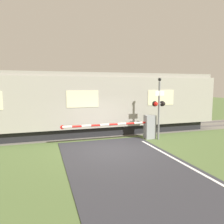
# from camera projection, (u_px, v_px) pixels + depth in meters

# --- Properties ---
(ground_plane) EXTENTS (80.00, 80.00, 0.00)m
(ground_plane) POSITION_uv_depth(u_px,v_px,m) (112.00, 150.00, 10.26)
(ground_plane) COLOR #4C6033
(track_bed) EXTENTS (36.00, 3.20, 0.13)m
(track_bed) POSITION_uv_depth(u_px,v_px,m) (93.00, 132.00, 14.04)
(track_bed) COLOR #666056
(track_bed) RESTS_ON ground_plane
(train) EXTENTS (17.80, 3.10, 3.78)m
(train) POSITION_uv_depth(u_px,v_px,m) (78.00, 103.00, 13.54)
(train) COLOR black
(train) RESTS_ON ground_plane
(crossing_barrier) EXTENTS (5.31, 0.44, 1.35)m
(crossing_barrier) POSITION_uv_depth(u_px,v_px,m) (144.00, 127.00, 12.36)
(crossing_barrier) COLOR gray
(crossing_barrier) RESTS_ON ground_plane
(signal_post) EXTENTS (0.76, 0.26, 3.45)m
(signal_post) POSITION_uv_depth(u_px,v_px,m) (159.00, 105.00, 12.12)
(signal_post) COLOR gray
(signal_post) RESTS_ON ground_plane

